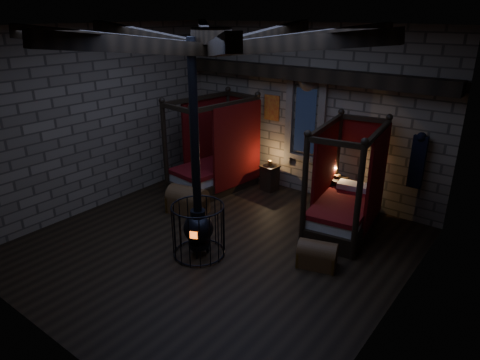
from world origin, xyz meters
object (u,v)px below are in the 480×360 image
Objects in this scene: bed_right at (345,205)px; trunk_right at (317,255)px; stove at (198,225)px; bed_left at (216,167)px; trunk_left at (187,201)px.

trunk_right is at bearing -89.72° from bed_right.
bed_right is 2.91× the size of trunk_right.
trunk_right is (0.25, -1.68, -0.34)m from bed_right.
stove is at bearing -131.52° from bed_right.
bed_left is at bearing 170.98° from bed_right.
bed_left is 4.31m from trunk_right.
stove is at bearing -170.22° from trunk_right.
bed_right reaches higher than trunk_left.
stove is (1.90, -2.75, 0.03)m from bed_left.
trunk_left is 1.94m from stove.
stove is at bearing -48.71° from trunk_left.
stove reaches higher than bed_right.
stove is (1.48, -1.21, 0.33)m from trunk_left.
trunk_right is at bearing -16.66° from bed_left.
bed_left is 3.34m from stove.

